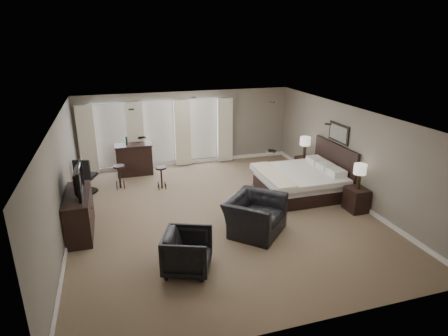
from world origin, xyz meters
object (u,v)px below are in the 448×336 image
object	(u,v)px
lamp_far	(305,147)
dresser	(79,213)
nightstand_far	(303,166)
nightstand_near	(356,199)
bar_counter	(134,159)
armchair_far	(188,250)
armchair_near	(255,209)
lamp_near	(359,176)
bar_stool_right	(162,178)
desk_chair	(86,175)
bed	(301,171)
bar_stool_left	(120,177)
tv	(76,191)

from	to	relation	value
lamp_far	dresser	xyz separation A→B (m)	(-6.92, -2.03, -0.44)
nightstand_far	lamp_far	distance (m)	0.64
nightstand_near	bar_counter	bearing A→B (deg)	140.01
nightstand_far	dresser	world-z (taller)	dresser
nightstand_far	armchair_far	world-z (taller)	armchair_far
dresser	armchair_near	xyz separation A→B (m)	(3.93, -1.16, 0.09)
lamp_near	bar_stool_right	world-z (taller)	lamp_near
lamp_near	desk_chair	xyz separation A→B (m)	(-6.87, 3.37, -0.43)
nightstand_far	lamp_far	size ratio (longest dim) A/B	0.82
dresser	armchair_near	size ratio (longest dim) A/B	1.27
armchair_near	bar_stool_right	world-z (taller)	armchair_near
lamp_far	dresser	world-z (taller)	lamp_far
nightstand_near	lamp_near	distance (m)	0.65
lamp_far	bar_counter	distance (m)	5.66
bed	bar_stool_left	xyz separation A→B (m)	(-5.04, 1.96, -0.35)
nightstand_far	lamp_far	bearing A→B (deg)	0.00
dresser	lamp_far	bearing A→B (deg)	16.36
lamp_far	desk_chair	xyz separation A→B (m)	(-6.87, 0.47, -0.39)
lamp_near	nightstand_near	bearing A→B (deg)	0.00
nightstand_near	bar_stool_left	distance (m)	6.84
bar_stool_right	desk_chair	size ratio (longest dim) A/B	0.64
bed	bar_stool_left	distance (m)	5.42
tv	desk_chair	bearing A→B (deg)	-1.25
lamp_near	bar_stool_right	distance (m)	5.63
nightstand_near	desk_chair	distance (m)	7.65
nightstand_far	lamp_far	xyz separation A→B (m)	(0.00, 0.00, 0.64)
nightstand_near	lamp_near	xyz separation A→B (m)	(0.00, 0.00, 0.65)
bar_stool_right	desk_chair	world-z (taller)	desk_chair
nightstand_far	bar_stool_left	world-z (taller)	bar_stool_left
bar_stool_right	desk_chair	distance (m)	2.19
armchair_near	desk_chair	distance (m)	5.33
bar_stool_left	desk_chair	world-z (taller)	desk_chair
lamp_far	bar_stool_left	distance (m)	5.98
bar_stool_left	nightstand_near	bearing A→B (deg)	-29.94
nightstand_near	desk_chair	bearing A→B (deg)	153.88
armchair_near	bar_counter	xyz separation A→B (m)	(-2.41, 4.83, -0.06)
armchair_near	bar_counter	size ratio (longest dim) A/B	1.12
tv	desk_chair	distance (m)	2.55
armchair_far	bar_stool_left	distance (m)	4.89
nightstand_near	lamp_near	bearing A→B (deg)	0.00
lamp_far	desk_chair	distance (m)	6.89
bar_stool_right	lamp_near	bearing A→B (deg)	-32.56
bar_counter	armchair_near	bearing A→B (deg)	-63.43
nightstand_far	bar_stool_left	bearing A→B (deg)	175.05
tv	bar_counter	world-z (taller)	tv
nightstand_near	bar_stool_right	distance (m)	5.60
tv	nightstand_far	bearing A→B (deg)	-73.64
bar_stool_left	desk_chair	xyz separation A→B (m)	(-0.94, -0.05, 0.18)
nightstand_far	bar_counter	bearing A→B (deg)	163.19
nightstand_far	armchair_far	bearing A→B (deg)	-138.55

